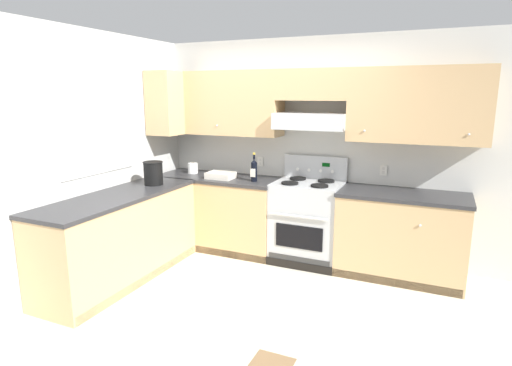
# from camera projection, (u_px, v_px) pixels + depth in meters

# --- Properties ---
(ground_plane) EXTENTS (7.04, 7.04, 0.00)m
(ground_plane) POSITION_uv_depth(u_px,v_px,m) (227.00, 301.00, 3.95)
(ground_plane) COLOR beige
(floor_accent_tile) EXTENTS (0.30, 0.30, 0.01)m
(floor_accent_tile) POSITION_uv_depth(u_px,v_px,m) (271.00, 365.00, 3.01)
(floor_accent_tile) COLOR olive
(floor_accent_tile) RESTS_ON ground_plane
(wall_back) EXTENTS (4.68, 0.57, 2.55)m
(wall_back) POSITION_uv_depth(u_px,v_px,m) (319.00, 132.00, 4.84)
(wall_back) COLOR silver
(wall_back) RESTS_ON ground_plane
(wall_left) EXTENTS (0.47, 4.00, 2.55)m
(wall_left) POSITION_uv_depth(u_px,v_px,m) (105.00, 148.00, 4.50)
(wall_left) COLOR silver
(wall_left) RESTS_ON ground_plane
(counter_back_run) EXTENTS (3.60, 0.65, 0.91)m
(counter_back_run) POSITION_uv_depth(u_px,v_px,m) (294.00, 222.00, 4.88)
(counter_back_run) COLOR tan
(counter_back_run) RESTS_ON ground_plane
(counter_left_run) EXTENTS (0.63, 1.91, 0.91)m
(counter_left_run) POSITION_uv_depth(u_px,v_px,m) (121.00, 238.00, 4.34)
(counter_left_run) COLOR tan
(counter_left_run) RESTS_ON ground_plane
(stove) EXTENTS (0.76, 0.62, 1.20)m
(stove) POSITION_uv_depth(u_px,v_px,m) (307.00, 221.00, 4.82)
(stove) COLOR #B7BABC
(stove) RESTS_ON ground_plane
(wine_bottle) EXTENTS (0.07, 0.08, 0.34)m
(wine_bottle) POSITION_uv_depth(u_px,v_px,m) (254.00, 170.00, 4.87)
(wine_bottle) COLOR black
(wine_bottle) RESTS_ON counter_back_run
(bowl) EXTENTS (0.32, 0.24, 0.08)m
(bowl) POSITION_uv_depth(u_px,v_px,m) (221.00, 176.00, 5.06)
(bowl) COLOR beige
(bowl) RESTS_ON counter_back_run
(bucket) EXTENTS (0.22, 0.22, 0.26)m
(bucket) POSITION_uv_depth(u_px,v_px,m) (153.00, 173.00, 4.69)
(bucket) COLOR black
(bucket) RESTS_ON counter_left_run
(paper_towel_roll) EXTENTS (0.13, 0.13, 0.13)m
(paper_towel_roll) POSITION_uv_depth(u_px,v_px,m) (193.00, 168.00, 5.38)
(paper_towel_roll) COLOR white
(paper_towel_roll) RESTS_ON counter_back_run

